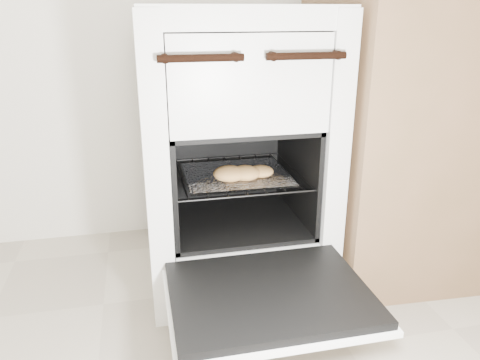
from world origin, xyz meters
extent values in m
cube|color=white|center=(0.11, 1.19, 0.44)|extent=(0.57, 0.61, 0.88)
cylinder|color=black|center=(-0.03, 0.87, 0.76)|extent=(0.21, 0.02, 0.02)
cylinder|color=black|center=(0.24, 0.87, 0.76)|extent=(0.21, 0.02, 0.02)
cube|color=black|center=(0.11, 0.70, 0.20)|extent=(0.50, 0.38, 0.02)
cube|color=white|center=(0.11, 0.70, 0.18)|extent=(0.52, 0.40, 0.02)
cylinder|color=black|center=(-0.10, 1.12, 0.37)|extent=(0.01, 0.40, 0.01)
cylinder|color=black|center=(0.31, 1.12, 0.37)|extent=(0.01, 0.40, 0.01)
cylinder|color=black|center=(0.11, 0.93, 0.37)|extent=(0.41, 0.01, 0.01)
cylinder|color=black|center=(0.11, 1.31, 0.37)|extent=(0.41, 0.01, 0.01)
cylinder|color=black|center=(-0.06, 1.12, 0.37)|extent=(0.01, 0.38, 0.01)
cylinder|color=black|center=(-0.01, 1.12, 0.37)|extent=(0.01, 0.38, 0.01)
cylinder|color=black|center=(0.05, 1.12, 0.37)|extent=(0.01, 0.38, 0.01)
cylinder|color=black|center=(0.11, 1.12, 0.37)|extent=(0.01, 0.38, 0.01)
cylinder|color=black|center=(0.17, 1.12, 0.37)|extent=(0.01, 0.38, 0.01)
cylinder|color=black|center=(0.22, 1.12, 0.37)|extent=(0.01, 0.38, 0.01)
cylinder|color=black|center=(0.28, 1.12, 0.37)|extent=(0.01, 0.38, 0.01)
cube|color=white|center=(0.11, 1.10, 0.38)|extent=(0.32, 0.29, 0.01)
ellipsoid|color=tan|center=(0.08, 1.04, 0.41)|extent=(0.13, 0.13, 0.04)
ellipsoid|color=tan|center=(0.18, 1.06, 0.40)|extent=(0.11, 0.11, 0.03)
ellipsoid|color=tan|center=(0.12, 1.04, 0.40)|extent=(0.12, 0.12, 0.04)
cube|color=brown|center=(0.91, 1.14, 0.48)|extent=(0.99, 0.68, 0.96)
camera|label=1|loc=(-0.18, -0.27, 0.87)|focal=35.00mm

